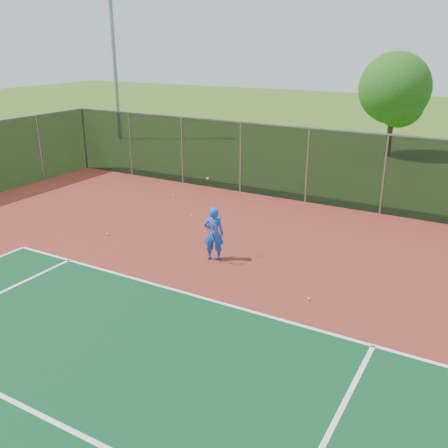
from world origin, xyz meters
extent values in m
plane|color=#365B1A|center=(0.00, 0.00, 0.00)|extent=(120.00, 120.00, 0.00)
cube|color=maroon|center=(0.00, 2.00, 0.01)|extent=(30.00, 20.00, 0.02)
cube|color=white|center=(2.00, 3.00, 0.03)|extent=(22.00, 0.10, 0.00)
cube|color=black|center=(0.00, 12.00, 1.52)|extent=(30.00, 0.04, 3.00)
cube|color=gray|center=(0.00, 12.00, 3.02)|extent=(30.00, 0.06, 0.06)
imported|color=blue|center=(-3.30, 5.24, 0.84)|extent=(0.70, 0.60, 1.64)
cylinder|color=black|center=(-3.15, 4.99, 0.86)|extent=(0.03, 0.15, 0.27)
torus|color=#A51414|center=(-3.15, 4.89, 1.16)|extent=(0.30, 0.13, 0.29)
sphere|color=yellow|center=(-3.55, 5.34, 2.46)|extent=(0.07, 0.07, 0.07)
sphere|color=yellow|center=(0.08, 4.24, 0.06)|extent=(0.07, 0.07, 0.07)
sphere|color=yellow|center=(-6.02, 8.19, 0.06)|extent=(0.07, 0.07, 0.07)
sphere|color=yellow|center=(-8.14, 10.02, 0.06)|extent=(0.07, 0.07, 0.07)
sphere|color=yellow|center=(-7.43, 5.17, 0.06)|extent=(0.07, 0.07, 0.07)
cylinder|color=gray|center=(-19.07, 19.28, 5.55)|extent=(0.24, 0.24, 11.10)
cylinder|color=#382214|center=(-2.09, 22.63, 1.10)|extent=(0.30, 0.30, 2.20)
sphere|color=#1D4D14|center=(-2.09, 22.63, 3.78)|extent=(3.90, 3.90, 3.90)
sphere|color=#1D4D14|center=(-1.69, 22.33, 3.05)|extent=(2.68, 2.68, 2.68)
camera|label=1|loc=(3.74, -6.50, 6.12)|focal=40.00mm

